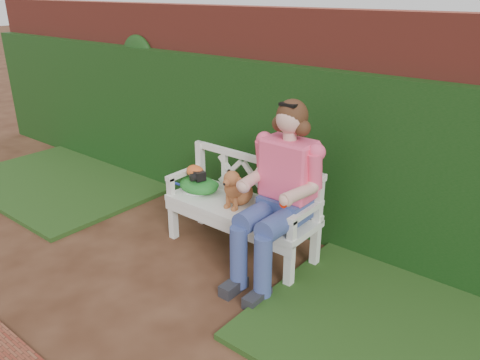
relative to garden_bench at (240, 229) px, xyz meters
The scene contains 12 objects.
ground 1.11m from the garden_bench, 115.73° to the right, with size 60.00×60.00×0.00m, color #351B10.
brick_wall 1.35m from the garden_bench, 117.01° to the left, with size 10.00×0.30×2.20m, color maroon.
ivy_hedge 1.04m from the garden_bench, 123.79° to the left, with size 10.00×0.18×1.70m, color #1D3E16.
grass_left 2.88m from the garden_bench, behind, with size 2.60×2.00×0.05m, color #1F3A13.
grass_right 1.94m from the garden_bench, ahead, with size 2.60×2.00×0.05m, color #1F3A13.
garden_bench is the anchor object (origin of this frame).
seated_woman 0.75m from the garden_bench, ahead, with size 0.68×0.90×1.61m, color #DE3F49, non-canonical shape.
dog 0.43m from the garden_bench, 155.61° to the left, with size 0.25×0.34×0.38m, color #B07834, non-canonical shape.
tennis_racket 0.65m from the garden_bench, behind, with size 0.56×0.24×0.03m, color silver, non-canonical shape.
green_bag 0.63m from the garden_bench, behind, with size 0.43×0.33×0.14m, color #2E7F29, non-canonical shape.
camera_item 0.67m from the garden_bench, behind, with size 0.13×0.10×0.09m, color black.
baseball_glove 0.74m from the garden_bench, behind, with size 0.20×0.15×0.12m, color #D75B24.
Camera 1 is at (2.95, -2.08, 2.38)m, focal length 35.00 mm.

